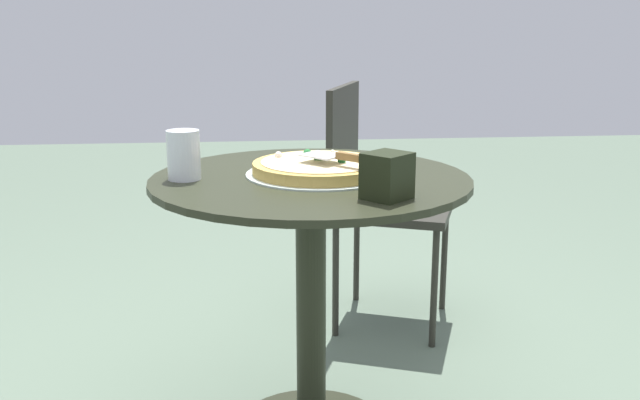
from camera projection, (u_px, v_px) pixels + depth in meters
patio_table at (311, 258)px, 1.85m from camera, size 0.81×0.81×0.74m
pizza_on_tray at (320, 168)px, 1.81m from camera, size 0.38×0.38×0.05m
pizza_server at (339, 157)px, 1.74m from camera, size 0.18×0.19×0.02m
drinking_cup at (184, 155)px, 1.75m from camera, size 0.08×0.08×0.12m
napkin_dispenser at (387, 176)px, 1.56m from camera, size 0.13×0.13×0.10m
patio_chair_far at (373, 188)px, 2.62m from camera, size 0.53×0.53×0.90m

